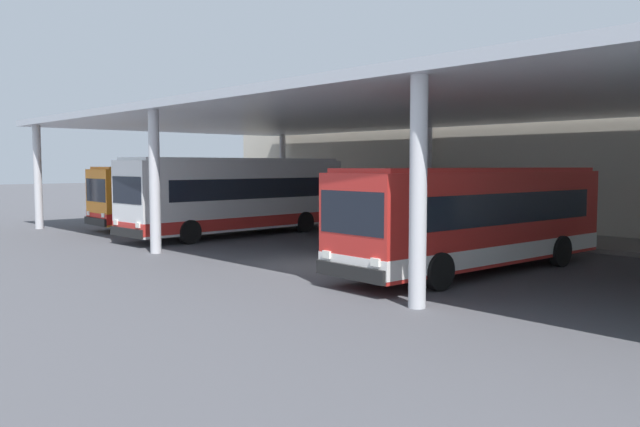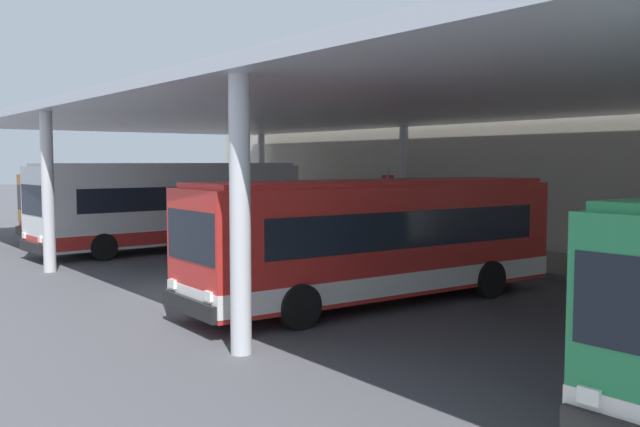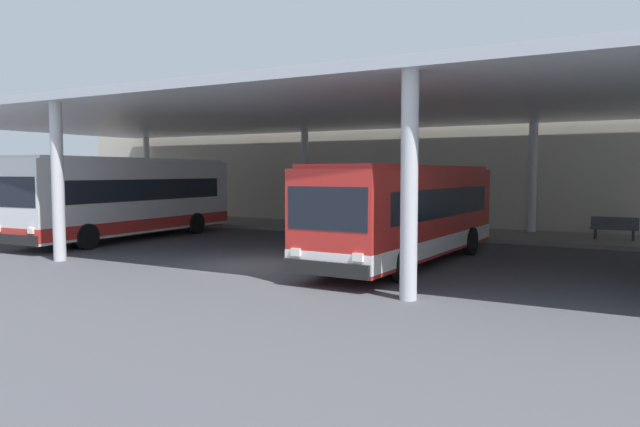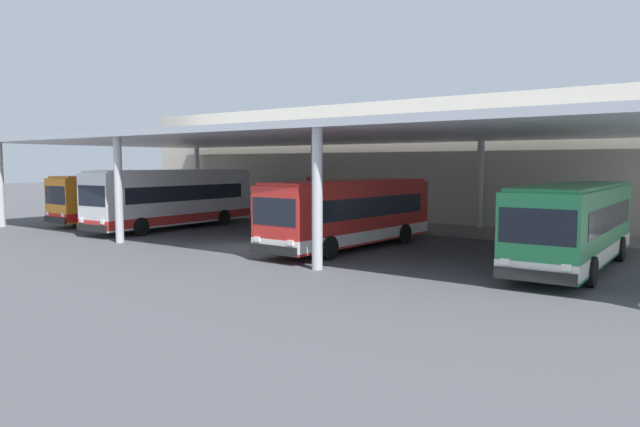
# 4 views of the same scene
# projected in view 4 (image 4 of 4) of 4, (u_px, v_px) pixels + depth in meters

# --- Properties ---
(ground_plane) EXTENTS (200.00, 200.00, 0.00)m
(ground_plane) POSITION_uv_depth(u_px,v_px,m) (245.00, 248.00, 27.38)
(ground_plane) COLOR #47474C
(platform_kerb) EXTENTS (42.00, 4.50, 0.18)m
(platform_kerb) POSITION_uv_depth(u_px,v_px,m) (375.00, 225.00, 36.76)
(platform_kerb) COLOR gray
(platform_kerb) RESTS_ON ground
(station_building_facade) EXTENTS (48.00, 1.60, 8.10)m
(station_building_facade) POSITION_uv_depth(u_px,v_px,m) (400.00, 162.00, 39.02)
(station_building_facade) COLOR beige
(station_building_facade) RESTS_ON ground
(canopy_shelter) EXTENTS (40.00, 17.00, 5.55)m
(canopy_shelter) POSITION_uv_depth(u_px,v_px,m) (315.00, 138.00, 31.32)
(canopy_shelter) COLOR silver
(canopy_shelter) RESTS_ON ground
(bus_nearest_bay) EXTENTS (2.88, 10.58, 3.17)m
(bus_nearest_bay) POSITION_uv_depth(u_px,v_px,m) (130.00, 198.00, 39.09)
(bus_nearest_bay) COLOR orange
(bus_nearest_bay) RESTS_ON ground
(bus_second_bay) EXTENTS (3.09, 11.44, 3.57)m
(bus_second_bay) POSITION_uv_depth(u_px,v_px,m) (173.00, 198.00, 35.26)
(bus_second_bay) COLOR white
(bus_second_bay) RESTS_ON ground
(bus_middle_bay) EXTENTS (2.94, 10.60, 3.17)m
(bus_middle_bay) POSITION_uv_depth(u_px,v_px,m) (350.00, 213.00, 26.99)
(bus_middle_bay) COLOR red
(bus_middle_bay) RESTS_ON ground
(bus_far_bay) EXTENTS (2.92, 10.59, 3.17)m
(bus_far_bay) POSITION_uv_depth(u_px,v_px,m) (574.00, 225.00, 21.81)
(bus_far_bay) COLOR #28844C
(bus_far_bay) RESTS_ON ground
(bench_waiting) EXTENTS (1.80, 0.45, 0.92)m
(bench_waiting) POSITION_uv_depth(u_px,v_px,m) (532.00, 225.00, 30.98)
(bench_waiting) COLOR #4C515B
(bench_waiting) RESTS_ON platform_kerb
(trash_bin) EXTENTS (0.52, 0.52, 0.98)m
(trash_bin) POSITION_uv_depth(u_px,v_px,m) (572.00, 227.00, 29.88)
(trash_bin) COLOR maroon
(trash_bin) RESTS_ON platform_kerb
(banner_sign) EXTENTS (0.70, 0.12, 3.20)m
(banner_sign) POSITION_uv_depth(u_px,v_px,m) (311.00, 193.00, 38.59)
(banner_sign) COLOR #B2B2B7
(banner_sign) RESTS_ON platform_kerb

